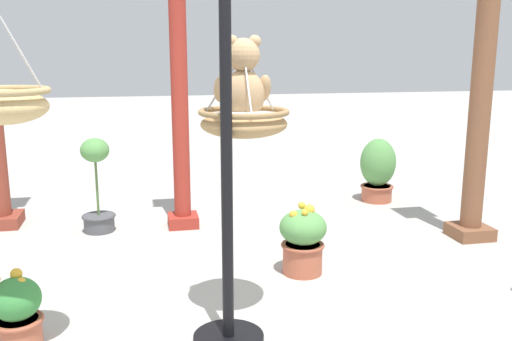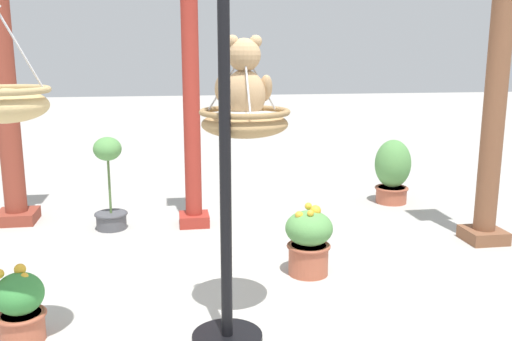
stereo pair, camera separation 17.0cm
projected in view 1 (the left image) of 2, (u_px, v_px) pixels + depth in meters
name	position (u px, v px, depth m)	size (l,w,h in m)	color
ground_plane	(264.00, 332.00, 3.58)	(40.00, 40.00, 0.00)	#ADAAA3
display_pole_central	(227.00, 212.00, 3.30)	(0.44, 0.44, 2.62)	black
hanging_basket_with_teddy	(244.00, 121.00, 3.46)	(0.57, 0.57, 0.54)	#A37F51
teddy_bear	(243.00, 85.00, 3.44)	(0.36, 0.32, 0.52)	tan
hanging_basket_left_high	(2.00, 104.00, 2.87)	(0.49, 0.49, 0.60)	tan
greenhouse_pillar_left	(179.00, 83.00, 5.46)	(0.32, 0.32, 3.02)	#9E2D23
greenhouse_pillar_right	(481.00, 95.00, 5.13)	(0.38, 0.38, 2.86)	brown
potted_plant_fern_front	(17.00, 312.00, 3.36)	(0.30, 0.30, 0.49)	#AD563D
potted_plant_flowering_red	(303.00, 239.00, 4.49)	(0.38, 0.38, 0.57)	#AD563D
potted_plant_tall_leafy	(97.00, 188.00, 5.51)	(0.33, 0.33, 0.94)	#4C4C51
potted_plant_conical_shrub	(378.00, 170.00, 6.66)	(0.42, 0.42, 0.76)	#AD563D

